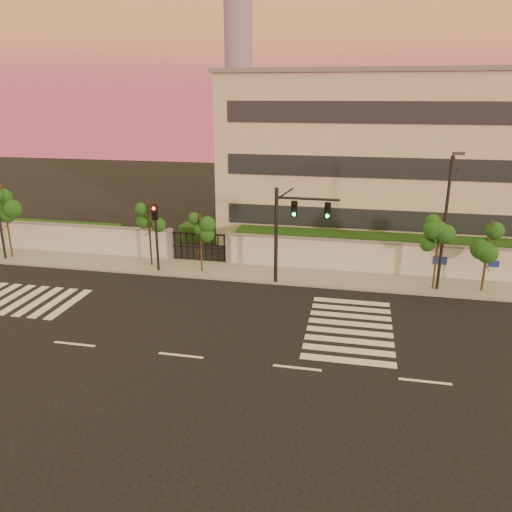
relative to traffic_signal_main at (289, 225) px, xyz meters
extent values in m
plane|color=black|center=(-3.28, -9.13, -3.60)|extent=(120.00, 120.00, 0.00)
cube|color=gray|center=(-3.28, 1.37, -3.53)|extent=(60.00, 3.00, 0.15)
cube|color=silver|center=(-20.78, 2.87, -2.60)|extent=(25.00, 0.30, 2.00)
cube|color=slate|center=(-20.78, 2.87, -1.54)|extent=(25.00, 0.36, 0.12)
cube|color=silver|center=(11.22, 2.87, -2.60)|extent=(31.00, 0.30, 2.00)
cube|color=slate|center=(11.22, 2.87, -1.54)|extent=(31.00, 0.36, 0.12)
cube|color=slate|center=(-8.28, 2.87, -2.50)|extent=(0.35, 0.35, 2.20)
cube|color=slate|center=(-4.28, 2.87, -2.50)|extent=(0.35, 0.35, 2.20)
cube|color=#123610|center=(5.72, 5.37, -2.70)|extent=(20.00, 2.00, 1.80)
cube|color=#123610|center=(-19.28, 5.37, -2.90)|extent=(12.00, 1.80, 1.40)
cube|color=#123610|center=(-6.28, 7.87, -3.00)|extent=(6.00, 1.50, 1.20)
cube|color=beige|center=(5.72, 12.87, 2.40)|extent=(24.00, 12.00, 12.00)
cube|color=#262D38|center=(5.72, 6.85, -1.10)|extent=(22.00, 0.08, 1.40)
cube|color=#262D38|center=(5.72, 6.85, 2.40)|extent=(22.00, 0.08, 1.40)
cube|color=#262D38|center=(5.72, 6.85, 5.90)|extent=(22.00, 0.08, 1.40)
cube|color=slate|center=(5.72, 12.87, 8.50)|extent=(24.40, 12.40, 0.30)
cylinder|color=slate|center=(-68.28, 270.87, 51.40)|extent=(16.00, 16.00, 110.00)
cube|color=silver|center=(-14.58, -5.13, -3.59)|extent=(0.50, 4.00, 0.02)
cube|color=silver|center=(-13.68, -5.13, -3.59)|extent=(0.50, 4.00, 0.02)
cube|color=silver|center=(-12.78, -5.13, -3.59)|extent=(0.50, 4.00, 0.02)
cube|color=silver|center=(-11.88, -5.13, -3.59)|extent=(0.50, 4.00, 0.02)
cube|color=silver|center=(-10.98, -5.13, -3.59)|extent=(0.50, 4.00, 0.02)
cube|color=silver|center=(3.72, -8.13, -3.59)|extent=(4.00, 0.50, 0.02)
cube|color=silver|center=(3.72, -7.23, -3.59)|extent=(4.00, 0.50, 0.02)
cube|color=silver|center=(3.72, -6.33, -3.59)|extent=(4.00, 0.50, 0.02)
cube|color=silver|center=(3.72, -5.43, -3.59)|extent=(4.00, 0.50, 0.02)
cube|color=silver|center=(3.72, -4.53, -3.59)|extent=(4.00, 0.50, 0.02)
cube|color=silver|center=(3.72, -3.63, -3.59)|extent=(4.00, 0.50, 0.02)
cube|color=silver|center=(3.72, -2.73, -3.59)|extent=(4.00, 0.50, 0.02)
cube|color=silver|center=(3.72, -1.83, -3.59)|extent=(4.00, 0.50, 0.02)
cube|color=silver|center=(-8.28, -9.13, -3.59)|extent=(2.00, 0.15, 0.01)
cube|color=silver|center=(-3.28, -9.13, -3.59)|extent=(2.00, 0.15, 0.01)
cube|color=silver|center=(1.72, -9.13, -3.59)|extent=(2.00, 0.15, 0.01)
cube|color=silver|center=(6.72, -9.13, -3.59)|extent=(2.00, 0.15, 0.01)
cylinder|color=#382314|center=(-18.94, 1.02, -1.08)|extent=(0.13, 0.13, 5.05)
sphere|color=#1C4614|center=(-18.94, 1.02, 0.44)|extent=(1.15, 1.15, 1.15)
sphere|color=#1C4614|center=(-18.57, 1.23, -0.32)|extent=(0.88, 0.88, 0.88)
cylinder|color=#382314|center=(-9.02, 1.32, -1.42)|extent=(0.12, 0.12, 4.36)
sphere|color=#1C4614|center=(-9.02, 1.32, -0.11)|extent=(1.08, 1.08, 1.08)
sphere|color=#1C4614|center=(-8.67, 1.52, -0.77)|extent=(0.83, 0.83, 0.83)
sphere|color=#1C4614|center=(-9.31, 1.18, -0.55)|extent=(0.79, 0.79, 0.79)
cylinder|color=#382314|center=(-5.51, 0.88, -1.72)|extent=(0.11, 0.11, 3.75)
sphere|color=#1C4614|center=(-5.51, 0.88, -0.60)|extent=(1.04, 1.04, 1.04)
sphere|color=#1C4614|center=(-5.18, 1.07, -1.16)|extent=(0.79, 0.79, 0.79)
sphere|color=#1C4614|center=(-5.80, 0.74, -0.97)|extent=(0.76, 0.76, 0.76)
cylinder|color=#382314|center=(8.19, 0.79, -1.41)|extent=(0.11, 0.11, 4.39)
sphere|color=#1C4614|center=(8.19, 0.79, -0.09)|extent=(1.02, 1.02, 1.02)
sphere|color=#1C4614|center=(8.51, 0.98, -0.75)|extent=(0.78, 0.78, 0.78)
sphere|color=#1C4614|center=(7.91, 0.66, -0.53)|extent=(0.74, 0.74, 0.74)
cylinder|color=#382314|center=(10.82, 0.97, -1.51)|extent=(0.13, 0.13, 4.19)
sphere|color=#1C4614|center=(10.82, 0.97, -0.25)|extent=(1.20, 1.20, 1.20)
sphere|color=#1C4614|center=(11.20, 1.19, -0.88)|extent=(0.92, 0.92, 0.92)
sphere|color=#1C4614|center=(10.49, 0.81, -0.67)|extent=(0.87, 0.87, 0.87)
cylinder|color=black|center=(-0.72, 0.01, -0.75)|extent=(0.22, 0.22, 5.70)
cylinder|color=black|center=(1.03, 0.01, 1.54)|extent=(3.49, 0.23, 0.15)
cube|color=black|center=(0.29, -0.04, 0.95)|extent=(0.32, 0.17, 0.83)
sphere|color=#0CF259|center=(0.29, -0.15, 0.69)|extent=(0.18, 0.18, 0.18)
cube|color=black|center=(2.13, -0.04, 0.95)|extent=(0.32, 0.17, 0.83)
sphere|color=#0CF259|center=(2.13, -0.15, 0.69)|extent=(0.18, 0.18, 0.18)
cylinder|color=black|center=(-8.20, 0.47, -1.39)|extent=(0.16, 0.16, 4.43)
cube|color=black|center=(-8.20, 0.42, 0.23)|extent=(0.34, 0.18, 0.89)
sphere|color=red|center=(-8.20, 0.31, 0.51)|extent=(0.20, 0.20, 0.20)
cylinder|color=black|center=(8.41, 0.76, 0.20)|extent=(0.17, 0.17, 7.60)
cylinder|color=black|center=(8.41, -0.10, 3.81)|extent=(0.09, 1.82, 0.74)
cube|color=#3F3F44|center=(8.41, -0.95, 4.28)|extent=(0.47, 0.24, 0.14)
camera|label=1|loc=(3.70, -27.00, 7.07)|focal=35.00mm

